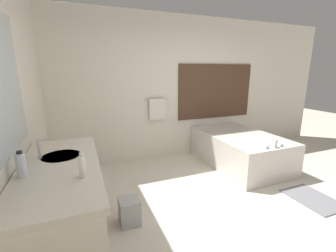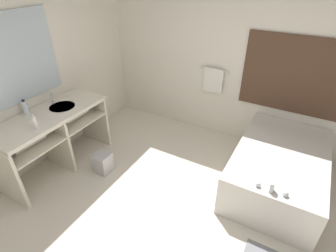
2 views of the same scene
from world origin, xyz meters
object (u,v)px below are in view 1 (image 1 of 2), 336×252
bathtub (239,148)px  soap_dispenser (82,167)px  water_bottle_1 (21,165)px  waste_bin (130,211)px

bathtub → soap_dispenser: 3.13m
water_bottle_1 → bathtub: bearing=22.6°
water_bottle_1 → waste_bin: 1.26m
bathtub → soap_dispenser: (-2.68, -1.47, 0.68)m
water_bottle_1 → soap_dispenser: size_ratio=1.05×
bathtub → water_bottle_1: (-3.11, -1.29, 0.69)m
soap_dispenser → waste_bin: 1.09m
soap_dispenser → waste_bin: bearing=50.8°
waste_bin → soap_dispenser: bearing=-129.2°
soap_dispenser → waste_bin: soap_dispenser is taller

